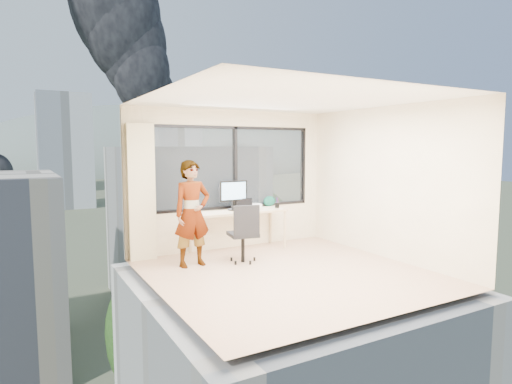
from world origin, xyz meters
TOP-DOWN VIEW (x-y plane):
  - floor at (0.00, 0.00)m, footprint 4.00×4.00m
  - ceiling at (0.00, 0.00)m, footprint 4.00×4.00m
  - wall_front at (0.00, -2.00)m, footprint 4.00×0.01m
  - wall_left at (-2.00, 0.00)m, footprint 0.01×4.00m
  - wall_right at (2.00, 0.00)m, footprint 0.01×4.00m
  - window_wall at (0.05, 2.00)m, footprint 3.30×0.16m
  - curtain at (-1.72, 1.88)m, footprint 0.45×0.14m
  - desk at (0.00, 1.66)m, footprint 1.80×0.60m
  - chair at (-0.31, 0.90)m, footprint 0.59×0.59m
  - person at (-1.12, 1.10)m, footprint 0.66×0.47m
  - monitor at (-0.06, 1.75)m, footprint 0.56×0.13m
  - game_console at (0.41, 1.86)m, footprint 0.36×0.32m
  - laptop at (0.12, 1.61)m, footprint 0.37×0.38m
  - cellphone at (0.31, 1.57)m, footprint 0.12×0.08m
  - pen_cup at (0.80, 1.60)m, footprint 0.09×0.09m
  - handbag at (0.80, 1.89)m, footprint 0.27×0.17m
  - exterior_ground at (0.00, 120.00)m, footprint 400.00×400.00m
  - near_bldg_b at (12.00, 38.00)m, footprint 14.00×13.00m
  - near_bldg_c at (30.00, 28.00)m, footprint 12.00×10.00m
  - far_tower_b at (8.00, 120.00)m, footprint 13.00×13.00m
  - far_tower_c at (45.00, 140.00)m, footprint 15.00×15.00m
  - hill_b at (100.00, 320.00)m, footprint 300.00×220.00m
  - tree_b at (4.00, 18.00)m, footprint 7.60×7.60m
  - tree_c at (22.00, 40.00)m, footprint 8.40×8.40m
  - smoke_plume_b at (55.00, 170.00)m, footprint 30.00×18.00m

SIDE VIEW (x-z plane):
  - exterior_ground at x=0.00m, z-range -14.02..-13.98m
  - hill_b at x=100.00m, z-range -62.00..34.00m
  - tree_b at x=4.00m, z-range -14.00..-5.00m
  - near_bldg_c at x=30.00m, z-range -14.00..-4.00m
  - tree_c at x=22.00m, z-range -14.00..-4.00m
  - near_bldg_b at x=12.00m, z-range -14.00..2.00m
  - far_tower_c at x=45.00m, z-range -14.00..12.00m
  - floor at x=0.00m, z-range -0.01..0.01m
  - desk at x=0.00m, z-range 0.00..0.75m
  - chair at x=-0.31m, z-range 0.00..1.00m
  - cellphone at x=0.31m, z-range 0.75..0.76m
  - game_console at x=0.41m, z-range 0.75..0.82m
  - pen_cup at x=0.80m, z-range 0.75..0.86m
  - laptop at x=0.12m, z-range 0.75..0.94m
  - handbag at x=0.80m, z-range 0.75..0.95m
  - person at x=-1.12m, z-range 0.00..1.70m
  - far_tower_b at x=8.00m, z-range -14.00..16.00m
  - monitor at x=-0.06m, z-range 0.75..1.30m
  - curtain at x=-1.72m, z-range 0.00..2.30m
  - wall_front at x=0.00m, z-range 0.00..2.60m
  - wall_left at x=-2.00m, z-range 0.00..2.60m
  - wall_right at x=2.00m, z-range 0.00..2.60m
  - window_wall at x=0.05m, z-range 0.75..2.30m
  - ceiling at x=0.00m, z-range 2.60..2.60m
  - smoke_plume_b at x=55.00m, z-range -8.00..62.00m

